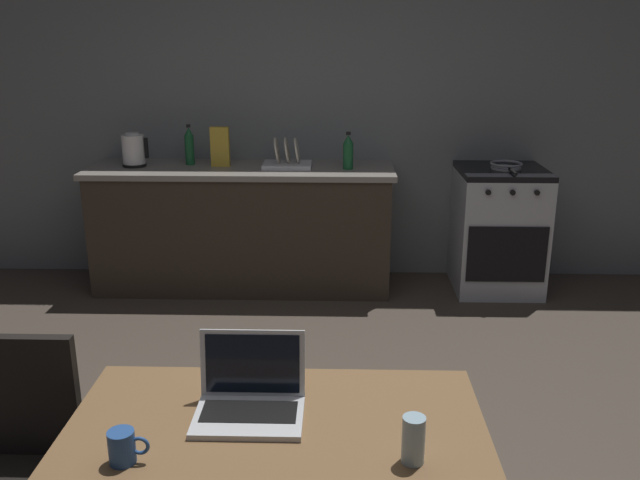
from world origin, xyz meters
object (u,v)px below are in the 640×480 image
(cereal_box, at_px, (220,147))
(dish_rack, at_px, (287,160))
(drinking_glass, at_px, (413,440))
(stove_oven, at_px, (498,229))
(frying_pan, at_px, (506,166))
(coffee_mug, at_px, (123,447))
(laptop, at_px, (250,399))
(electric_kettle, at_px, (134,150))
(chair, at_px, (13,459))
(bottle, at_px, (348,152))
(dining_table, at_px, (275,457))
(bottle_b, at_px, (189,146))

(cereal_box, xyz_separation_m, dish_rack, (0.48, -0.02, -0.09))
(drinking_glass, distance_m, dish_rack, 3.21)
(stove_oven, bearing_deg, frying_pan, -60.81)
(coffee_mug, bearing_deg, laptop, 39.43)
(stove_oven, bearing_deg, electric_kettle, 179.95)
(chair, distance_m, dish_rack, 2.99)
(bottle, bearing_deg, dining_table, -94.63)
(cereal_box, bearing_deg, bottle_b, 165.44)
(coffee_mug, bearing_deg, chair, 148.08)
(dining_table, xyz_separation_m, coffee_mug, (-0.39, -0.14, 0.12))
(stove_oven, relative_size, cereal_box, 3.21)
(bottle, distance_m, cereal_box, 0.91)
(bottle, xyz_separation_m, dish_rack, (-0.43, 0.05, -0.07))
(dish_rack, xyz_separation_m, bottle_b, (-0.71, 0.08, 0.09))
(dining_table, distance_m, chair, 0.87)
(coffee_mug, bearing_deg, dish_rack, 86.37)
(electric_kettle, xyz_separation_m, frying_pan, (2.62, -0.03, -0.09))
(electric_kettle, distance_m, bottle, 1.51)
(frying_pan, bearing_deg, cereal_box, 178.57)
(dining_table, height_order, dish_rack, dish_rack)
(dining_table, height_order, bottle, bottle)
(stove_oven, height_order, frying_pan, frying_pan)
(electric_kettle, bearing_deg, stove_oven, -0.05)
(laptop, bearing_deg, dish_rack, 79.17)
(drinking_glass, bearing_deg, laptop, 153.79)
(drinking_glass, bearing_deg, bottle_b, 111.44)
(chair, height_order, laptop, laptop)
(coffee_mug, height_order, drinking_glass, drinking_glass)
(stove_oven, bearing_deg, bottle_b, 177.87)
(laptop, xyz_separation_m, dish_rack, (-0.10, 2.93, 0.17))
(dining_table, relative_size, coffee_mug, 11.07)
(drinking_glass, bearing_deg, stove_oven, 73.21)
(bottle, xyz_separation_m, bottle_b, (-1.13, 0.13, 0.01))
(cereal_box, distance_m, bottle_b, 0.24)
(chair, xyz_separation_m, cereal_box, (0.19, 2.91, 0.51))
(stove_oven, xyz_separation_m, cereal_box, (-1.99, 0.02, 0.59))
(frying_pan, bearing_deg, coffee_mug, -118.81)
(chair, bearing_deg, coffee_mug, -26.88)
(dish_rack, bearing_deg, stove_oven, -0.09)
(stove_oven, bearing_deg, cereal_box, 179.35)
(bottle, bearing_deg, electric_kettle, 178.11)
(cereal_box, height_order, dish_rack, cereal_box)
(stove_oven, relative_size, drinking_glass, 6.70)
(coffee_mug, distance_m, cereal_box, 3.22)
(dish_rack, bearing_deg, bottle, -6.67)
(bottle, xyz_separation_m, drinking_glass, (0.14, -3.10, -0.22))
(electric_kettle, bearing_deg, drinking_glass, -62.39)
(stove_oven, bearing_deg, dish_rack, 179.91)
(electric_kettle, height_order, bottle_b, bottle_b)
(stove_oven, distance_m, laptop, 3.26)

